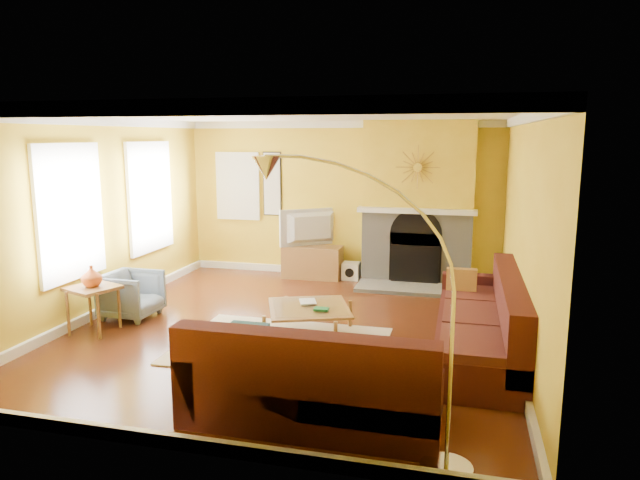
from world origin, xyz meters
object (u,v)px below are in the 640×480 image
(armchair, at_px, (132,295))
(side_table, at_px, (94,309))
(sectional_sofa, at_px, (381,322))
(media_console, at_px, (313,262))
(arc_lamp, at_px, (364,318))
(coffee_table, at_px, (309,321))

(armchair, relative_size, side_table, 1.17)
(sectional_sofa, relative_size, media_console, 3.76)
(side_table, bearing_deg, sectional_sofa, -1.08)
(side_table, distance_m, arc_lamp, 4.40)
(media_console, bearing_deg, side_table, -119.79)
(sectional_sofa, bearing_deg, side_table, 178.92)
(media_console, relative_size, side_table, 1.72)
(sectional_sofa, xyz_separation_m, arc_lamp, (0.15, -2.01, 0.70))
(media_console, relative_size, armchair, 1.46)
(armchair, xyz_separation_m, side_table, (-0.12, -0.65, -0.02))
(sectional_sofa, height_order, media_console, sectional_sofa)
(side_table, xyz_separation_m, arc_lamp, (3.79, -2.08, 0.85))
(sectional_sofa, distance_m, coffee_table, 1.17)
(sectional_sofa, xyz_separation_m, media_console, (-1.69, 3.47, -0.17))
(coffee_table, relative_size, media_console, 0.95)
(coffee_table, relative_size, armchair, 1.38)
(media_console, xyz_separation_m, arc_lamp, (1.84, -5.48, 0.87))
(coffee_table, xyz_separation_m, media_console, (-0.72, 2.88, 0.09))
(arc_lamp, bearing_deg, media_console, 108.57)
(coffee_table, height_order, arc_lamp, arc_lamp)
(sectional_sofa, relative_size, armchair, 5.50)
(coffee_table, height_order, side_table, side_table)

